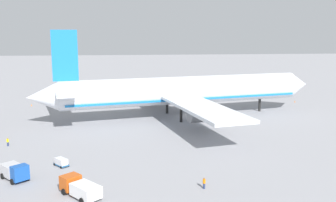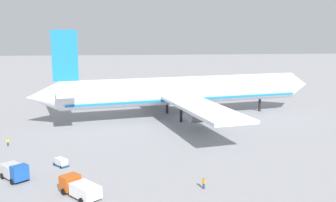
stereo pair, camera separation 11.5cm
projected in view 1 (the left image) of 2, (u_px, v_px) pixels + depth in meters
ground_plane at (185, 117)px, 101.98m from camera, size 600.00×600.00×0.00m
airliner at (181, 91)px, 100.35m from camera, size 77.61×69.52×22.78m
service_truck_1 at (80, 187)px, 51.73m from camera, size 6.20×6.76×2.44m
service_truck_4 at (15, 171)px, 57.69m from camera, size 5.10×5.43×2.66m
baggage_cart_0 at (61, 162)px, 63.77m from camera, size 2.85×3.09×1.35m
baggage_cart_1 at (256, 87)px, 157.21m from camera, size 2.60×2.81×0.40m
baggage_cart_2 at (290, 88)px, 150.42m from camera, size 3.29×1.64×1.53m
ground_worker_1 at (8, 142)px, 75.07m from camera, size 0.43×0.43×1.69m
ground_worker_2 at (204, 183)px, 54.45m from camera, size 0.42×0.42×1.68m
traffic_cone_0 at (31, 105)px, 116.81m from camera, size 0.36×0.36×0.55m
traffic_cone_1 at (295, 101)px, 123.21m from camera, size 0.36×0.36×0.55m
traffic_cone_2 at (217, 91)px, 146.68m from camera, size 0.36×0.36×0.55m
traffic_cone_3 at (58, 94)px, 138.31m from camera, size 0.36×0.36×0.55m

